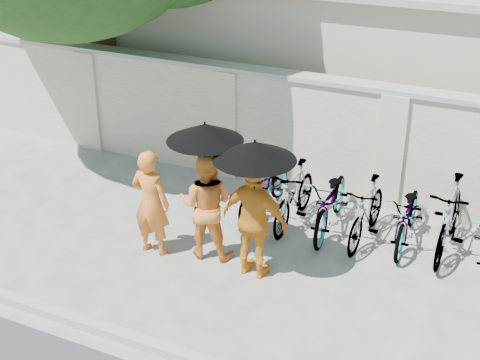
% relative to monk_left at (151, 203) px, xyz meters
% --- Properties ---
extents(ground, '(80.00, 80.00, 0.00)m').
position_rel_monk_left_xyz_m(ground, '(0.81, -0.22, -0.82)').
color(ground, '#A5A5A5').
extents(kerb, '(40.00, 0.16, 0.12)m').
position_rel_monk_left_xyz_m(kerb, '(0.81, -1.92, -0.76)').
color(kerb, '#9C9D92').
rests_on(kerb, ground).
extents(compound_wall, '(20.00, 0.30, 2.00)m').
position_rel_monk_left_xyz_m(compound_wall, '(1.81, 2.98, 0.18)').
color(compound_wall, beige).
rests_on(compound_wall, ground).
extents(building_behind, '(14.00, 6.00, 3.20)m').
position_rel_monk_left_xyz_m(building_behind, '(2.81, 6.78, 0.78)').
color(building_behind, '#B6AF9F').
rests_on(building_behind, ground).
extents(monk_left, '(0.60, 0.39, 1.65)m').
position_rel_monk_left_xyz_m(monk_left, '(0.00, 0.00, 0.00)').
color(monk_left, orange).
rests_on(monk_left, ground).
extents(monk_center, '(0.91, 0.77, 1.67)m').
position_rel_monk_left_xyz_m(monk_center, '(0.77, 0.27, 0.01)').
color(monk_center, orange).
rests_on(monk_center, ground).
extents(parasol_center, '(1.07, 1.07, 1.18)m').
position_rel_monk_left_xyz_m(parasol_center, '(0.82, 0.19, 1.17)').
color(parasol_center, black).
rests_on(parasol_center, ground).
extents(monk_right, '(1.05, 0.53, 1.73)m').
position_rel_monk_left_xyz_m(monk_right, '(1.62, 0.09, 0.04)').
color(monk_right, orange).
rests_on(monk_right, ground).
extents(parasol_right, '(1.11, 1.11, 1.09)m').
position_rel_monk_left_xyz_m(parasol_right, '(1.64, 0.01, 1.12)').
color(parasol_right, black).
rests_on(parasol_right, ground).
extents(bike_0, '(0.70, 1.76, 0.90)m').
position_rel_monk_left_xyz_m(bike_0, '(1.01, 1.88, -0.37)').
color(bike_0, gray).
rests_on(bike_0, ground).
extents(bike_1, '(0.48, 1.69, 1.02)m').
position_rel_monk_left_xyz_m(bike_1, '(1.60, 1.68, -0.32)').
color(bike_1, gray).
rests_on(bike_1, ground).
extents(bike_2, '(0.81, 1.92, 0.99)m').
position_rel_monk_left_xyz_m(bike_2, '(2.19, 1.76, -0.33)').
color(bike_2, gray).
rests_on(bike_2, ground).
extents(bike_3, '(0.53, 1.67, 0.99)m').
position_rel_monk_left_xyz_m(bike_3, '(2.79, 1.66, -0.33)').
color(bike_3, gray).
rests_on(bike_3, ground).
extents(bike_4, '(0.70, 1.78, 0.92)m').
position_rel_monk_left_xyz_m(bike_4, '(3.38, 1.87, -0.36)').
color(bike_4, gray).
rests_on(bike_4, ground).
extents(bike_5, '(0.56, 1.90, 1.14)m').
position_rel_monk_left_xyz_m(bike_5, '(3.97, 1.88, -0.26)').
color(bike_5, gray).
rests_on(bike_5, ground).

